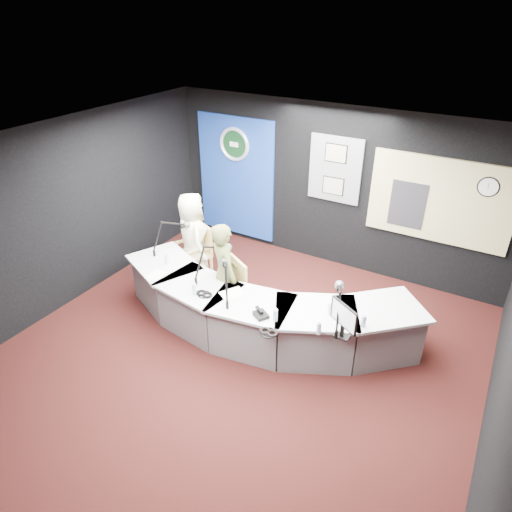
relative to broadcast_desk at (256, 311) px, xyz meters
The scene contains 32 objects.
ground 0.67m from the broadcast_desk, 84.81° to the right, with size 6.00×6.00×0.00m, color black.
ceiling 2.49m from the broadcast_desk, 84.81° to the right, with size 6.00×6.00×0.02m, color silver.
wall_back 2.66m from the broadcast_desk, 88.83° to the left, with size 6.00×0.02×2.80m, color black.
wall_front 3.70m from the broadcast_desk, 89.19° to the right, with size 6.00×0.02×2.80m, color black.
wall_left 3.17m from the broadcast_desk, 169.44° to the right, with size 0.02×6.00×2.80m, color black.
broadcast_desk is the anchor object (origin of this frame).
backdrop_panel 3.17m from the broadcast_desk, 127.40° to the left, with size 1.60×0.05×2.30m, color navy.
agency_seal 3.38m from the broadcast_desk, 127.86° to the left, with size 0.63×0.63×0.07m, color silver.
seal_center 3.38m from the broadcast_desk, 127.80° to the left, with size 0.48×0.48×0.01m, color black.
pinboard 2.79m from the broadcast_desk, 87.63° to the left, with size 0.90×0.04×1.10m, color slate.
framed_photo_upper 2.91m from the broadcast_desk, 87.60° to the left, with size 0.34×0.02×0.27m, color gray.
framed_photo_lower 2.63m from the broadcast_desk, 87.60° to the left, with size 0.34×0.02×0.27m, color gray.
booth_window_frame 3.24m from the broadcast_desk, 53.36° to the left, with size 2.12×0.06×1.32m, color tan.
booth_glow 3.23m from the broadcast_desk, 53.24° to the left, with size 2.00×0.02×1.20m, color #D6C887.
equipment_rack 2.93m from the broadcast_desk, 60.54° to the left, with size 0.55×0.02×0.75m, color black.
wall_clock 3.71m from the broadcast_desk, 44.88° to the left, with size 0.28×0.28×0.01m, color white.
armchair_left 1.83m from the broadcast_desk, 155.53° to the left, with size 0.58×0.58×1.02m, color tan, non-canonical shape.
armchair_right 0.55m from the broadcast_desk, behind, with size 0.48×0.48×0.85m, color tan, non-canonical shape.
draped_jacket 2.05m from the broadcast_desk, 151.32° to the left, with size 0.50×0.10×0.70m, color #655F55.
person_man 1.86m from the broadcast_desk, 155.53° to the left, with size 0.75×0.49×1.54m, color #FAFAC8.
person_woman 0.69m from the broadcast_desk, behind, with size 0.58×0.38×1.58m, color brown.
computer_monitor 1.59m from the broadcast_desk, 15.13° to the right, with size 0.45×0.03×0.31m, color black.
desk_phone 0.75m from the broadcast_desk, 54.52° to the right, with size 0.19×0.15×0.05m, color black.
headphones_near 1.04m from the broadcast_desk, 51.09° to the right, with size 0.23×0.23×0.04m, color black.
headphones_far 0.82m from the broadcast_desk, 137.43° to the right, with size 0.20×0.20×0.03m, color black.
paper_stack 1.53m from the broadcast_desk, 163.30° to the right, with size 0.19×0.27×0.00m, color white.
notepad 0.51m from the broadcast_desk, 130.79° to the right, with size 0.22×0.31×0.00m, color white.
boom_mic_a 1.86m from the broadcast_desk, behind, with size 0.32×0.71×0.60m, color black, non-canonical shape.
boom_mic_b 0.98m from the broadcast_desk, behind, with size 0.27×0.72×0.60m, color black, non-canonical shape.
boom_mic_c 0.80m from the broadcast_desk, 129.75° to the right, with size 0.49×0.62×0.60m, color black, non-canonical shape.
boom_mic_d 1.40m from the broadcast_desk, ahead, with size 0.33×0.70×0.60m, color black, non-canonical shape.
water_bottles 0.54m from the broadcast_desk, 86.77° to the right, with size 3.10×0.58×0.18m, color silver, non-canonical shape.
Camera 1 is at (2.57, -3.95, 4.24)m, focal length 32.00 mm.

